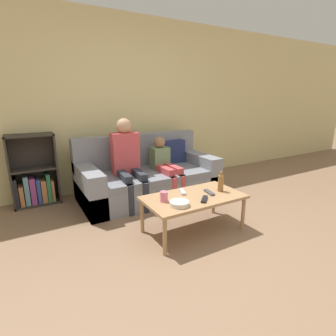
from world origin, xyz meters
name	(u,v)px	position (x,y,z in m)	size (l,w,h in m)	color
ground_plane	(235,260)	(0.00, 0.00, 0.00)	(22.00, 22.00, 0.00)	#84664C
wall_back	(127,104)	(0.00, 2.49, 1.30)	(12.00, 0.06, 2.60)	beige
couch	(148,177)	(0.03, 1.84, 0.28)	(1.94, 0.95, 0.87)	gray
bookshelf	(34,178)	(-1.43, 2.33, 0.36)	(0.58, 0.28, 0.95)	#332D28
coffee_table	(194,199)	(-0.02, 0.63, 0.37)	(1.06, 0.58, 0.40)	#A87F56
person_adult	(127,157)	(-0.32, 1.74, 0.64)	(0.37, 0.67, 1.15)	#282D38
person_child	(165,164)	(0.22, 1.68, 0.49)	(0.26, 0.65, 0.86)	#C6474C
cup_near	(164,196)	(-0.36, 0.66, 0.46)	(0.08, 0.08, 0.10)	pink
tv_remote_0	(209,192)	(0.18, 0.61, 0.42)	(0.08, 0.18, 0.02)	#47474C
tv_remote_1	(204,199)	(0.01, 0.48, 0.42)	(0.15, 0.15, 0.02)	black
tv_remote_2	(183,192)	(-0.06, 0.78, 0.42)	(0.11, 0.18, 0.02)	#B7B7BC
snack_bowl	(179,203)	(-0.28, 0.50, 0.43)	(0.19, 0.19, 0.05)	beige
bottle	(221,183)	(0.33, 0.61, 0.50)	(0.06, 0.06, 0.23)	olive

